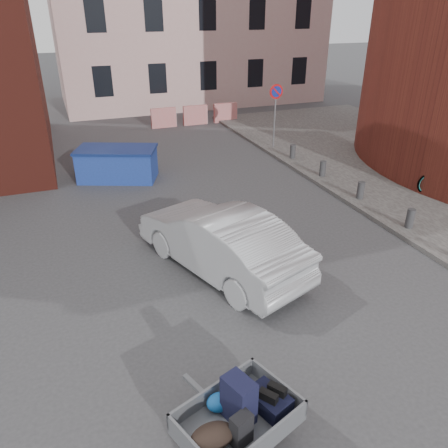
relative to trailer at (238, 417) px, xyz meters
name	(u,v)px	position (x,y,z in m)	size (l,w,h in m)	color
ground	(222,302)	(1.01, 3.25, -0.61)	(120.00, 120.00, 0.00)	#38383A
sidewalk	(441,178)	(11.01, 7.25, -0.55)	(9.00, 24.00, 0.12)	#474442
no_parking_sign	(276,103)	(7.01, 12.73, 1.41)	(0.60, 0.09, 2.65)	gray
bollards	(361,190)	(7.01, 6.65, -0.21)	(0.22, 9.02, 0.55)	#3A3A3D
barriers	(195,115)	(5.21, 18.25, -0.11)	(4.70, 0.18, 1.00)	red
trailer	(238,417)	(0.00, 0.00, 0.00)	(1.88, 1.98, 1.20)	black
dumpster	(117,164)	(0.13, 11.48, -0.03)	(3.08, 2.36, 1.15)	#203C9A
silver_car	(220,240)	(1.44, 4.53, 0.16)	(1.63, 4.67, 1.54)	#ADB0B5
bicycle	(448,177)	(9.94, 6.07, 0.05)	(0.72, 2.07, 1.09)	black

